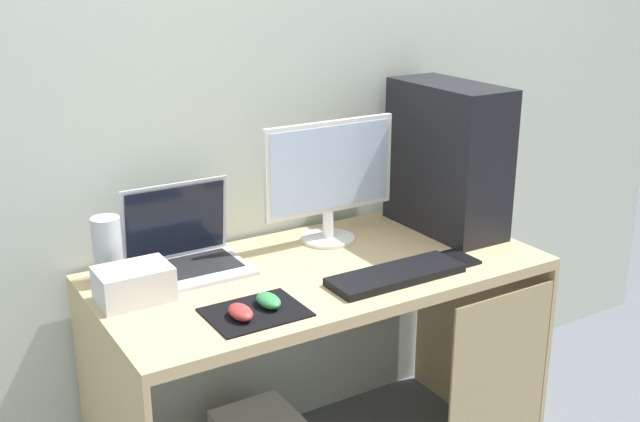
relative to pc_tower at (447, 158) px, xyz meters
name	(u,v)px	position (x,y,z in m)	size (l,w,h in m)	color
wall_back	(260,75)	(-0.55, 0.30, 0.28)	(4.00, 0.05, 2.60)	beige
desk	(327,315)	(-0.53, -0.09, -0.41)	(1.36, 0.67, 0.76)	tan
pc_tower	(447,158)	(0.00, 0.00, 0.00)	(0.21, 0.44, 0.50)	black
monitor	(330,178)	(-0.41, 0.10, -0.03)	(0.47, 0.18, 0.41)	white
laptop	(185,252)	(-0.91, 0.13, -0.20)	(0.34, 0.25, 0.26)	#B7BCC6
speaker	(108,250)	(-1.13, 0.15, -0.15)	(0.08, 0.08, 0.20)	#B7BCC6
projector	(134,284)	(-1.11, -0.01, -0.20)	(0.20, 0.14, 0.10)	silver
keyboard	(396,275)	(-0.41, -0.27, -0.24)	(0.42, 0.14, 0.02)	black
mousepad	(255,312)	(-0.86, -0.26, -0.25)	(0.26, 0.20, 0.01)	black
mouse_left	(268,301)	(-0.82, -0.25, -0.23)	(0.06, 0.10, 0.03)	#338C4C
mouse_right	(241,312)	(-0.91, -0.27, -0.23)	(0.06, 0.10, 0.03)	#B23333
cell_phone	(459,258)	(-0.15, -0.25, -0.25)	(0.07, 0.13, 0.01)	black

